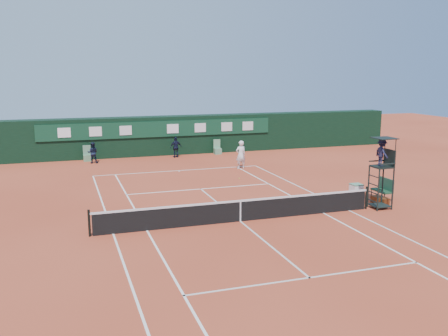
# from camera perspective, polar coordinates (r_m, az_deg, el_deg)

# --- Properties ---
(ground) EXTENTS (90.00, 90.00, 0.00)m
(ground) POSITION_cam_1_polar(r_m,az_deg,el_deg) (22.02, 1.87, -6.12)
(ground) COLOR #C04A2D
(ground) RESTS_ON ground
(court_lines) EXTENTS (11.05, 23.85, 0.01)m
(court_lines) POSITION_cam_1_polar(r_m,az_deg,el_deg) (22.02, 1.87, -6.10)
(court_lines) COLOR silver
(court_lines) RESTS_ON ground
(tennis_net) EXTENTS (12.90, 0.10, 1.10)m
(tennis_net) POSITION_cam_1_polar(r_m,az_deg,el_deg) (21.88, 1.88, -4.85)
(tennis_net) COLOR black
(tennis_net) RESTS_ON ground
(back_wall) EXTENTS (40.00, 1.65, 3.00)m
(back_wall) POSITION_cam_1_polar(r_m,az_deg,el_deg) (39.48, -7.55, 3.71)
(back_wall) COLOR black
(back_wall) RESTS_ON ground
(linesman_chair_left) EXTENTS (0.55, 0.50, 1.15)m
(linesman_chair_left) POSITION_cam_1_polar(r_m,az_deg,el_deg) (37.77, -15.36, 1.25)
(linesman_chair_left) COLOR #57855C
(linesman_chair_left) RESTS_ON ground
(linesman_chair_right) EXTENTS (0.55, 0.50, 1.15)m
(linesman_chair_right) POSITION_cam_1_polar(r_m,az_deg,el_deg) (39.53, -0.74, 2.07)
(linesman_chair_right) COLOR #5B8B68
(linesman_chair_right) RESTS_ON ground
(umpire_chair) EXTENTS (0.96, 0.95, 3.42)m
(umpire_chair) POSITION_cam_1_polar(r_m,az_deg,el_deg) (24.65, 17.62, 1.10)
(umpire_chair) COLOR black
(umpire_chair) RESTS_ON ground
(player_bench) EXTENTS (0.55, 1.20, 1.10)m
(player_bench) POSITION_cam_1_polar(r_m,az_deg,el_deg) (26.86, 17.79, -2.18)
(player_bench) COLOR #183E25
(player_bench) RESTS_ON ground
(tennis_bag) EXTENTS (0.57, 0.96, 0.33)m
(tennis_bag) POSITION_cam_1_polar(r_m,az_deg,el_deg) (26.01, 17.40, -3.55)
(tennis_bag) COLOR black
(tennis_bag) RESTS_ON ground
(cooler) EXTENTS (0.57, 0.57, 0.65)m
(cooler) POSITION_cam_1_polar(r_m,az_deg,el_deg) (27.24, 14.87, -2.42)
(cooler) COLOR white
(cooler) RESTS_ON ground
(tennis_ball) EXTENTS (0.06, 0.06, 0.06)m
(tennis_ball) POSITION_cam_1_polar(r_m,az_deg,el_deg) (30.47, 1.75, -1.20)
(tennis_ball) COLOR #C5D431
(tennis_ball) RESTS_ON ground
(player) EXTENTS (0.74, 0.52, 1.91)m
(player) POSITION_cam_1_polar(r_m,az_deg,el_deg) (33.46, 1.93, 1.52)
(player) COLOR white
(player) RESTS_ON ground
(ball_kid_left) EXTENTS (0.83, 0.70, 1.51)m
(ball_kid_left) POSITION_cam_1_polar(r_m,az_deg,el_deg) (36.76, -14.77, 1.70)
(ball_kid_left) COLOR black
(ball_kid_left) RESTS_ON ground
(ball_kid_right) EXTENTS (0.96, 0.50, 1.57)m
(ball_kid_right) POSITION_cam_1_polar(r_m,az_deg,el_deg) (38.06, -5.52, 2.38)
(ball_kid_right) COLOR black
(ball_kid_right) RESTS_ON ground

